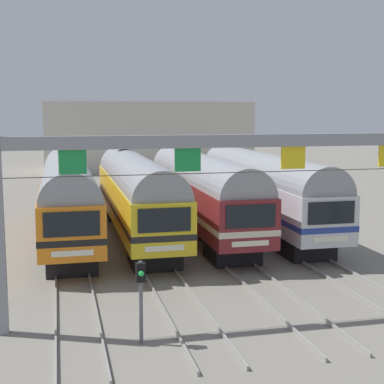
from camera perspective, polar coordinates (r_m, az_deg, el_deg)
ground_plane at (r=33.97m, az=-2.28°, el=-4.33°), size 160.00×160.00×0.00m
track_bed at (r=50.50m, az=-5.93°, el=-0.19°), size 13.05×70.00×0.15m
commuter_train_orange at (r=32.91m, az=-12.22°, el=-0.15°), size 2.88×18.06×5.05m
commuter_train_yellow at (r=33.19m, az=-5.57°, el=0.06°), size 2.88×18.06×5.05m
commuter_train_maroon at (r=33.91m, az=0.89°, el=0.27°), size 2.88×18.06×5.05m
commuter_train_silver at (r=35.03m, az=7.01°, el=0.46°), size 2.88×18.06×4.77m
catenary_gantry at (r=20.20m, az=4.91°, el=1.77°), size 16.78×0.44×6.97m
yard_signal_mast at (r=18.22m, az=-5.10°, el=-9.27°), size 0.28×0.35×2.66m
maintenance_building at (r=73.31m, az=-4.47°, el=5.61°), size 25.23×10.00×8.35m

